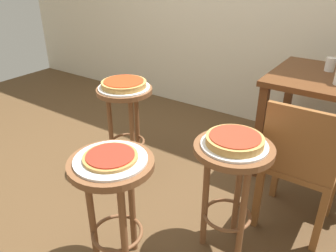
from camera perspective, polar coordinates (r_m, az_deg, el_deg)
The scene contains 13 objects.
ground_plane at distance 2.55m, azimuth -6.98°, elevation -9.96°, with size 6.00×6.00×0.00m, color brown.
stool_foreground at distance 1.68m, azimuth -9.40°, elevation -10.76°, with size 0.41×0.41×0.67m.
serving_plate_foreground at distance 1.58m, azimuth -9.86°, elevation -5.73°, with size 0.35×0.35×0.01m, color silver.
pizza_foreground at distance 1.57m, azimuth -9.91°, elevation -5.23°, with size 0.26×0.26×0.02m.
stool_middle at distance 1.80m, azimuth 10.86°, elevation -8.02°, with size 0.41×0.41×0.67m.
serving_plate_middle at distance 1.70m, azimuth 11.35°, elevation -3.20°, with size 0.34×0.34×0.01m, color silver.
pizza_middle at distance 1.69m, azimuth 11.44°, elevation -2.37°, with size 0.29×0.29×0.05m.
stool_leftside at distance 2.52m, azimuth -7.34°, elevation 2.90°, with size 0.41×0.41×0.67m.
serving_plate_leftside at distance 2.46m, azimuth -7.58°, elevation 6.61°, with size 0.38×0.38×0.01m, color white.
pizza_leftside at distance 2.45m, azimuth -7.62°, elevation 7.23°, with size 0.33×0.33×0.05m.
dining_table at distance 2.67m, azimuth 26.70°, elevation 4.88°, with size 0.89×0.79×0.78m.
cup_far_edge at distance 2.75m, azimuth 26.20°, elevation 9.51°, with size 0.07×0.07×0.10m, color silver.
wooden_chair at distance 2.06m, azimuth 21.83°, elevation -6.05°, with size 0.40×0.40×0.85m.
Camera 1 is at (1.41, -1.50, 1.52)m, focal length 35.36 mm.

